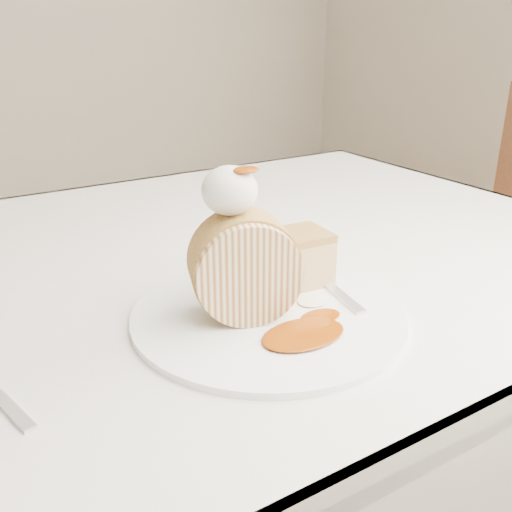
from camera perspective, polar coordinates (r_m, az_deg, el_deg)
table at (r=0.84m, az=-9.12°, el=-6.25°), size 1.40×0.90×0.75m
plate at (r=0.65m, az=1.23°, el=-5.86°), size 0.33×0.33×0.01m
roulade_slice at (r=0.61m, az=-1.07°, el=-1.18°), size 0.13×0.10×0.11m
cake_chunk at (r=0.71m, az=4.34°, el=-0.46°), size 0.07×0.07×0.06m
whipped_cream at (r=0.60m, az=-2.67°, el=6.57°), size 0.06×0.06×0.05m
caramel_drizzle at (r=0.58m, az=-1.06°, el=9.22°), size 0.03×0.02×0.01m
caramel_pool at (r=0.60m, az=4.75°, el=-7.78°), size 0.10×0.07×0.00m
fork at (r=0.70m, az=7.77°, el=-3.30°), size 0.06×0.18×0.00m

